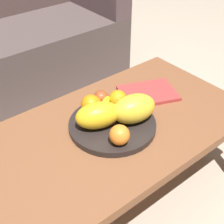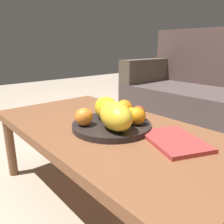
{
  "view_description": "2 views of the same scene",
  "coord_description": "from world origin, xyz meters",
  "px_view_note": "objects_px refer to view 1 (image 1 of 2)",
  "views": [
    {
      "loc": [
        -0.59,
        -0.76,
        1.22
      ],
      "look_at": [
        0.03,
        0.0,
        0.47
      ],
      "focal_mm": 51.38,
      "sensor_mm": 36.0,
      "label": 1
    },
    {
      "loc": [
        0.74,
        -0.62,
        0.75
      ],
      "look_at": [
        0.03,
        0.0,
        0.47
      ],
      "focal_mm": 36.25,
      "sensor_mm": 36.0,
      "label": 2
    }
  ],
  "objects_px": {
    "banana_bunch": "(100,112)",
    "orange_right": "(118,99)",
    "melon_smaller_beside": "(134,109)",
    "coffee_table": "(107,138)",
    "fruit_bowl": "(112,124)",
    "orange_front": "(120,135)",
    "melon_large_front": "(98,115)",
    "orange_left": "(91,104)",
    "apple_front": "(101,98)",
    "magazine": "(148,93)"
  },
  "relations": [
    {
      "from": "banana_bunch",
      "to": "orange_right",
      "type": "bearing_deg",
      "value": 7.41
    },
    {
      "from": "melon_smaller_beside",
      "to": "orange_right",
      "type": "height_order",
      "value": "melon_smaller_beside"
    },
    {
      "from": "orange_left",
      "to": "apple_front",
      "type": "relative_size",
      "value": 1.29
    },
    {
      "from": "fruit_bowl",
      "to": "melon_large_front",
      "type": "relative_size",
      "value": 1.97
    },
    {
      "from": "fruit_bowl",
      "to": "orange_left",
      "type": "height_order",
      "value": "orange_left"
    },
    {
      "from": "coffee_table",
      "to": "orange_front",
      "type": "relative_size",
      "value": 15.87
    },
    {
      "from": "orange_front",
      "to": "orange_right",
      "type": "height_order",
      "value": "same"
    },
    {
      "from": "orange_front",
      "to": "apple_front",
      "type": "distance_m",
      "value": 0.25
    },
    {
      "from": "orange_right",
      "to": "melon_smaller_beside",
      "type": "bearing_deg",
      "value": -96.0
    },
    {
      "from": "banana_bunch",
      "to": "magazine",
      "type": "height_order",
      "value": "banana_bunch"
    },
    {
      "from": "fruit_bowl",
      "to": "banana_bunch",
      "type": "height_order",
      "value": "banana_bunch"
    },
    {
      "from": "fruit_bowl",
      "to": "apple_front",
      "type": "xyz_separation_m",
      "value": [
        0.04,
        0.12,
        0.04
      ]
    },
    {
      "from": "coffee_table",
      "to": "orange_front",
      "type": "xyz_separation_m",
      "value": [
        -0.03,
        -0.11,
        0.1
      ]
    },
    {
      "from": "banana_bunch",
      "to": "coffee_table",
      "type": "bearing_deg",
      "value": -101.11
    },
    {
      "from": "banana_bunch",
      "to": "orange_front",
      "type": "bearing_deg",
      "value": -103.04
    },
    {
      "from": "coffee_table",
      "to": "banana_bunch",
      "type": "distance_m",
      "value": 0.11
    },
    {
      "from": "orange_right",
      "to": "banana_bunch",
      "type": "height_order",
      "value": "orange_right"
    },
    {
      "from": "orange_right",
      "to": "banana_bunch",
      "type": "relative_size",
      "value": 0.46
    },
    {
      "from": "fruit_bowl",
      "to": "melon_smaller_beside",
      "type": "bearing_deg",
      "value": -30.51
    },
    {
      "from": "apple_front",
      "to": "melon_large_front",
      "type": "bearing_deg",
      "value": -131.7
    },
    {
      "from": "melon_smaller_beside",
      "to": "apple_front",
      "type": "height_order",
      "value": "melon_smaller_beside"
    },
    {
      "from": "coffee_table",
      "to": "melon_large_front",
      "type": "bearing_deg",
      "value": 146.84
    },
    {
      "from": "fruit_bowl",
      "to": "coffee_table",
      "type": "bearing_deg",
      "value": -175.57
    },
    {
      "from": "melon_smaller_beside",
      "to": "banana_bunch",
      "type": "relative_size",
      "value": 1.08
    },
    {
      "from": "orange_left",
      "to": "orange_right",
      "type": "distance_m",
      "value": 0.12
    },
    {
      "from": "melon_smaller_beside",
      "to": "magazine",
      "type": "relative_size",
      "value": 0.72
    },
    {
      "from": "coffee_table",
      "to": "apple_front",
      "type": "height_order",
      "value": "apple_front"
    },
    {
      "from": "banana_bunch",
      "to": "magazine",
      "type": "distance_m",
      "value": 0.29
    },
    {
      "from": "melon_large_front",
      "to": "orange_left",
      "type": "xyz_separation_m",
      "value": [
        0.03,
        0.08,
        -0.01
      ]
    },
    {
      "from": "magazine",
      "to": "melon_large_front",
      "type": "bearing_deg",
      "value": -146.87
    },
    {
      "from": "orange_right",
      "to": "apple_front",
      "type": "height_order",
      "value": "orange_right"
    },
    {
      "from": "melon_large_front",
      "to": "orange_left",
      "type": "distance_m",
      "value": 0.09
    },
    {
      "from": "orange_front",
      "to": "magazine",
      "type": "height_order",
      "value": "orange_front"
    },
    {
      "from": "orange_front",
      "to": "orange_left",
      "type": "distance_m",
      "value": 0.21
    },
    {
      "from": "orange_left",
      "to": "banana_bunch",
      "type": "bearing_deg",
      "value": -79.16
    },
    {
      "from": "apple_front",
      "to": "magazine",
      "type": "relative_size",
      "value": 0.26
    },
    {
      "from": "melon_smaller_beside",
      "to": "orange_front",
      "type": "height_order",
      "value": "melon_smaller_beside"
    },
    {
      "from": "melon_smaller_beside",
      "to": "banana_bunch",
      "type": "xyz_separation_m",
      "value": [
        -0.09,
        0.1,
        -0.03
      ]
    },
    {
      "from": "orange_left",
      "to": "melon_large_front",
      "type": "bearing_deg",
      "value": -109.3
    },
    {
      "from": "coffee_table",
      "to": "orange_right",
      "type": "distance_m",
      "value": 0.17
    },
    {
      "from": "orange_left",
      "to": "magazine",
      "type": "bearing_deg",
      "value": -4.62
    },
    {
      "from": "coffee_table",
      "to": "melon_smaller_beside",
      "type": "relative_size",
      "value": 6.71
    },
    {
      "from": "melon_large_front",
      "to": "melon_smaller_beside",
      "type": "distance_m",
      "value": 0.14
    },
    {
      "from": "fruit_bowl",
      "to": "orange_right",
      "type": "xyz_separation_m",
      "value": [
        0.09,
        0.07,
        0.05
      ]
    },
    {
      "from": "apple_front",
      "to": "fruit_bowl",
      "type": "bearing_deg",
      "value": -108.31
    },
    {
      "from": "fruit_bowl",
      "to": "orange_front",
      "type": "bearing_deg",
      "value": -116.41
    },
    {
      "from": "coffee_table",
      "to": "banana_bunch",
      "type": "height_order",
      "value": "banana_bunch"
    },
    {
      "from": "orange_right",
      "to": "banana_bunch",
      "type": "xyz_separation_m",
      "value": [
        -0.1,
        -0.01,
        -0.01
      ]
    },
    {
      "from": "coffee_table",
      "to": "melon_smaller_beside",
      "type": "bearing_deg",
      "value": -22.12
    },
    {
      "from": "melon_smaller_beside",
      "to": "coffee_table",
      "type": "bearing_deg",
      "value": 157.88
    }
  ]
}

